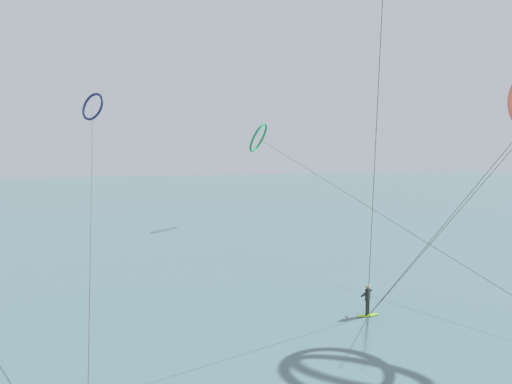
{
  "coord_description": "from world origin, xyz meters",
  "views": [
    {
      "loc": [
        -8.16,
        -3.23,
        8.75
      ],
      "look_at": [
        0.0,
        19.04,
        6.91
      ],
      "focal_mm": 32.54,
      "sensor_mm": 36.0,
      "label": 1
    }
  ],
  "objects": [
    {
      "name": "sea_water",
      "position": [
        0.0,
        104.04,
        0.04
      ],
      "size": [
        400.0,
        200.0,
        0.08
      ],
      "primitive_type": "cube",
      "color": "slate",
      "rests_on": "ground"
    },
    {
      "name": "kite_emerald",
      "position": [
        12.55,
        52.27,
        11.06
      ],
      "size": [
        4.09,
        47.95,
        12.96
      ],
      "rotation": [
        0.0,
        0.0,
        4.05
      ],
      "color": "#199351",
      "rests_on": "ground"
    },
    {
      "name": "surfer_lime",
      "position": [
        6.01,
        17.82,
        0.82
      ],
      "size": [
        1.4,
        0.73,
        1.7
      ],
      "rotation": [
        0.0,
        0.0,
        0.7
      ],
      "color": "#8CC62D",
      "rests_on": "ground"
    },
    {
      "name": "kite_navy",
      "position": [
        -7.32,
        50.73,
        14.07
      ],
      "size": [
        2.89,
        44.32,
        15.71
      ],
      "rotation": [
        0.0,
        0.0,
        5.37
      ],
      "color": "navy",
      "rests_on": "ground"
    }
  ]
}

